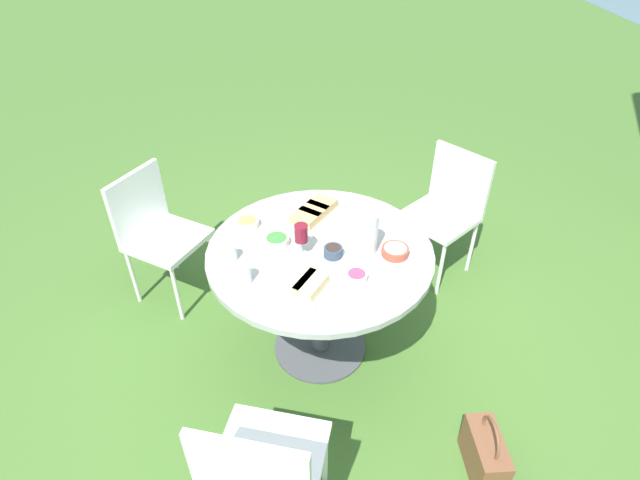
# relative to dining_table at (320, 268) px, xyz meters

# --- Properties ---
(ground_plane) EXTENTS (40.00, 40.00, 0.00)m
(ground_plane) POSITION_rel_dining_table_xyz_m (0.00, 0.00, -0.64)
(ground_plane) COLOR #446B2B
(dining_table) EXTENTS (1.20, 1.20, 0.77)m
(dining_table) POSITION_rel_dining_table_xyz_m (0.00, 0.00, 0.00)
(dining_table) COLOR #4C4C51
(dining_table) RESTS_ON ground_plane
(chair_near_left) EXTENTS (0.52, 0.54, 0.89)m
(chair_near_left) POSITION_rel_dining_table_xyz_m (1.04, -0.29, -0.11)
(chair_near_left) COLOR white
(chair_near_left) RESTS_ON ground_plane
(chair_near_right) EXTENTS (0.61, 0.60, 0.89)m
(chair_near_right) POSITION_rel_dining_table_xyz_m (-0.75, 0.92, -0.11)
(chair_near_right) COLOR white
(chair_near_right) RESTS_ON ground_plane
(chair_far_back) EXTENTS (0.59, 0.59, 0.89)m
(chair_far_back) POSITION_rel_dining_table_xyz_m (-0.61, -1.02, -0.11)
(chair_far_back) COLOR white
(chair_far_back) RESTS_ON ground_plane
(water_pitcher) EXTENTS (0.11, 0.10, 0.23)m
(water_pitcher) POSITION_rel_dining_table_xyz_m (0.03, 0.24, 0.25)
(water_pitcher) COLOR silver
(water_pitcher) RESTS_ON dining_table
(wine_glass) EXTENTS (0.07, 0.07, 0.18)m
(wine_glass) POSITION_rel_dining_table_xyz_m (0.04, -0.10, 0.26)
(wine_glass) COLOR silver
(wine_glass) RESTS_ON dining_table
(platter_bread_main) EXTENTS (0.42, 0.39, 0.07)m
(platter_bread_main) POSITION_rel_dining_table_xyz_m (-0.29, -0.02, 0.17)
(platter_bread_main) COLOR white
(platter_bread_main) RESTS_ON dining_table
(platter_charcuterie) EXTENTS (0.38, 0.39, 0.07)m
(platter_charcuterie) POSITION_rel_dining_table_xyz_m (0.30, -0.10, 0.16)
(platter_charcuterie) COLOR white
(platter_charcuterie) RESTS_ON dining_table
(bowl_fries) EXTENTS (0.13, 0.13, 0.04)m
(bowl_fries) POSITION_rel_dining_table_xyz_m (-0.24, -0.39, 0.16)
(bowl_fries) COLOR beige
(bowl_fries) RESTS_ON dining_table
(bowl_salad) EXTENTS (0.13, 0.13, 0.04)m
(bowl_salad) POSITION_rel_dining_table_xyz_m (-0.06, -0.23, 0.16)
(bowl_salad) COLOR beige
(bowl_salad) RESTS_ON dining_table
(bowl_olives) EXTENTS (0.10, 0.10, 0.05)m
(bowl_olives) POSITION_rel_dining_table_xyz_m (0.06, 0.06, 0.16)
(bowl_olives) COLOR #334256
(bowl_olives) RESTS_ON dining_table
(bowl_dip_red) EXTENTS (0.11, 0.11, 0.04)m
(bowl_dip_red) POSITION_rel_dining_table_xyz_m (0.25, 0.16, 0.15)
(bowl_dip_red) COLOR beige
(bowl_dip_red) RESTS_ON dining_table
(bowl_dip_cream) EXTENTS (0.14, 0.14, 0.04)m
(bowl_dip_cream) POSITION_rel_dining_table_xyz_m (0.07, 0.38, 0.16)
(bowl_dip_cream) COLOR #B74733
(bowl_dip_cream) RESTS_ON dining_table
(cup_water_near) EXTENTS (0.06, 0.06, 0.11)m
(cup_water_near) POSITION_rel_dining_table_xyz_m (0.23, -0.38, 0.19)
(cup_water_near) COLOR silver
(cup_water_near) RESTS_ON dining_table
(cup_water_far) EXTENTS (0.06, 0.06, 0.08)m
(cup_water_far) POSITION_rel_dining_table_xyz_m (0.05, -0.46, 0.17)
(cup_water_far) COLOR silver
(cup_water_far) RESTS_ON dining_table
(handbag) EXTENTS (0.30, 0.14, 0.37)m
(handbag) POSITION_rel_dining_table_xyz_m (0.82, 0.74, -0.51)
(handbag) COLOR brown
(handbag) RESTS_ON ground_plane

